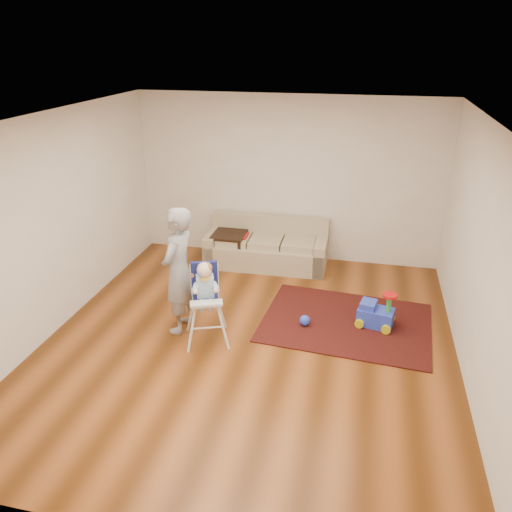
% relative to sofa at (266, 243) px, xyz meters
% --- Properties ---
extents(ground, '(5.50, 5.50, 0.00)m').
position_rel_sofa_xyz_m(ground, '(0.26, -2.30, -0.38)').
color(ground, '#53290B').
rests_on(ground, ground).
extents(room_envelope, '(5.04, 5.52, 2.72)m').
position_rel_sofa_xyz_m(room_envelope, '(0.26, -1.77, 1.49)').
color(room_envelope, silver).
rests_on(room_envelope, ground).
extents(sofa, '(1.98, 0.84, 0.76)m').
position_rel_sofa_xyz_m(sofa, '(0.00, 0.00, 0.00)').
color(sofa, tan).
rests_on(sofa, ground).
extents(side_table, '(0.53, 0.53, 0.53)m').
position_rel_sofa_xyz_m(side_table, '(-0.61, -0.07, -0.12)').
color(side_table, black).
rests_on(side_table, ground).
extents(area_rug, '(2.29, 1.79, 0.02)m').
position_rel_sofa_xyz_m(area_rug, '(1.41, -1.58, -0.37)').
color(area_rug, black).
rests_on(area_rug, ground).
extents(ride_on_toy, '(0.50, 0.40, 0.49)m').
position_rel_sofa_xyz_m(ride_on_toy, '(1.78, -1.57, -0.12)').
color(ride_on_toy, blue).
rests_on(ride_on_toy, area_rug).
extents(toy_ball, '(0.14, 0.14, 0.14)m').
position_rel_sofa_xyz_m(toy_ball, '(0.89, -1.78, -0.29)').
color(toy_ball, blue).
rests_on(toy_ball, area_rug).
extents(high_chair, '(0.63, 0.63, 1.07)m').
position_rel_sofa_xyz_m(high_chair, '(-0.27, -2.36, 0.13)').
color(high_chair, silver).
rests_on(high_chair, ground).
extents(adult, '(0.46, 0.64, 1.65)m').
position_rel_sofa_xyz_m(adult, '(-0.67, -2.17, 0.44)').
color(adult, '#99999B').
rests_on(adult, ground).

